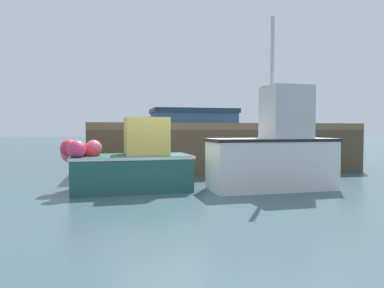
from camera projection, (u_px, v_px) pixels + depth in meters
ground at (159, 195)px, 9.41m from camera, size 120.00×160.00×0.10m
pier at (215, 132)px, 15.53m from camera, size 10.66×6.79×1.95m
fishing_boat_near_left at (131, 162)px, 9.84m from camera, size 3.57×1.66×2.03m
fishing_boat_near_right at (274, 152)px, 9.96m from camera, size 3.60×1.41×4.83m
dockworker at (265, 104)px, 15.84m from camera, size 0.34×0.34×1.78m
warehouse at (193, 127)px, 41.29m from camera, size 9.70×5.76×4.11m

